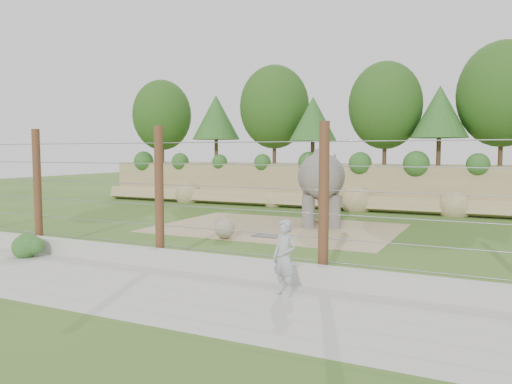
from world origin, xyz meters
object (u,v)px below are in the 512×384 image
at_px(barrier_fence, 159,195).
at_px(elephant, 321,188).
at_px(stone_ball, 225,229).
at_px(zookeeper, 284,258).

bearing_deg(barrier_fence, elephant, 78.02).
height_order(stone_ball, zookeeper, zookeeper).
bearing_deg(stone_ball, barrier_fence, -87.50).
bearing_deg(elephant, barrier_fence, -121.16).
distance_m(barrier_fence, zookeeper, 5.02).
xyz_separation_m(elephant, barrier_fence, (-1.93, -9.09, 0.33)).
relative_size(elephant, barrier_fence, 0.20).
bearing_deg(elephant, zookeeper, -95.08).
height_order(stone_ball, barrier_fence, barrier_fence).
xyz_separation_m(barrier_fence, zookeeper, (4.62, -1.60, -1.13)).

